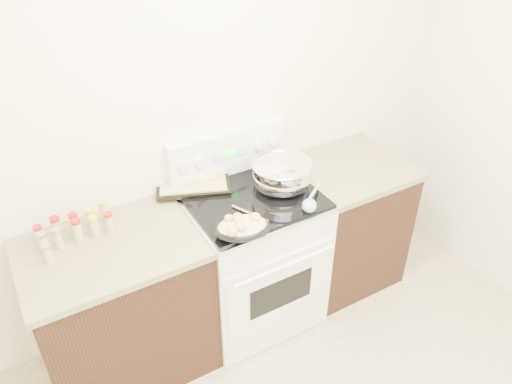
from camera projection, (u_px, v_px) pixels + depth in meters
room_shell at (405, 265)px, 1.29m from camera, size 4.10×3.60×2.75m
counter_left at (123, 307)px, 2.81m from camera, size 0.93×0.67×0.92m
counter_right at (343, 222)px, 3.46m from camera, size 0.73×0.67×0.92m
kitchen_range at (252, 255)px, 3.13m from camera, size 0.78×0.73×1.22m
mixing_bowl at (282, 175)px, 2.91m from camera, size 0.41×0.41×0.21m
roasting_pan at (242, 227)px, 2.56m from camera, size 0.34×0.27×0.12m
baking_sheet at (193, 182)px, 2.97m from camera, size 0.51×0.44×0.06m
wooden_spoon at (251, 221)px, 2.66m from camera, size 0.12×0.24×0.04m
blue_ladle at (310, 204)px, 2.75m from camera, size 0.23×0.20×0.10m
spice_jars at (74, 229)px, 2.56m from camera, size 0.38×0.23×0.13m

